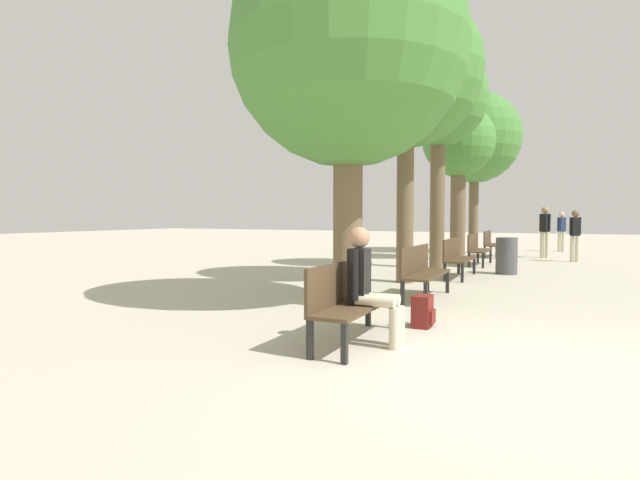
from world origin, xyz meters
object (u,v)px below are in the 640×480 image
object	(u,v)px
bench_row_3	(477,247)
bench_row_2	(456,255)
pedestrian_mid	(545,228)
bench_row_0	(350,296)
backpack	(423,311)
person_seated	(369,283)
pedestrian_far	(561,229)
pedestrian_near	(575,232)
tree_row_0	(348,49)
bench_row_4	(491,242)
tree_row_2	(438,101)
tree_row_1	(406,73)
tree_row_4	(475,138)
tree_row_3	(459,145)
trash_bin	(507,256)
bench_row_1	(421,269)

from	to	relation	value
bench_row_3	bench_row_2	bearing A→B (deg)	-90.00
bench_row_2	pedestrian_mid	size ratio (longest dim) A/B	1.02
bench_row_0	bench_row_2	xyz separation A→B (m)	(0.00, 6.60, 0.00)
bench_row_0	backpack	bearing A→B (deg)	62.03
person_seated	pedestrian_far	world-z (taller)	pedestrian_far
bench_row_3	pedestrian_near	world-z (taller)	pedestrian_near
bench_row_0	pedestrian_far	xyz separation A→B (m)	(2.27, 17.02, 0.40)
bench_row_2	bench_row_3	xyz separation A→B (m)	(0.00, 3.30, 0.00)
tree_row_0	person_seated	world-z (taller)	tree_row_0
pedestrian_near	pedestrian_far	size ratio (longest dim) A/B	1.01
bench_row_4	tree_row_2	bearing A→B (deg)	-100.11
tree_row_0	pedestrian_mid	world-z (taller)	tree_row_0
pedestrian_mid	pedestrian_far	bearing A→B (deg)	81.27
tree_row_1	tree_row_4	size ratio (longest dim) A/B	0.98
bench_row_4	pedestrian_near	bearing A→B (deg)	-19.72
bench_row_4	tree_row_0	world-z (taller)	tree_row_0
tree_row_3	tree_row_0	bearing A→B (deg)	-90.00
bench_row_4	bench_row_3	bearing A→B (deg)	-90.00
bench_row_2	backpack	bearing A→B (deg)	-84.03
pedestrian_far	trash_bin	bearing A→B (deg)	-97.86
person_seated	tree_row_0	bearing A→B (deg)	118.30
tree_row_2	tree_row_1	bearing A→B (deg)	-90.00
trash_bin	bench_row_3	bearing A→B (deg)	115.98
tree_row_1	bench_row_2	bearing A→B (deg)	57.86
tree_row_2	pedestrian_mid	world-z (taller)	tree_row_2
tree_row_1	tree_row_3	distance (m)	6.31
bench_row_4	tree_row_2	size ratio (longest dim) A/B	0.30
tree_row_2	backpack	world-z (taller)	tree_row_2
bench_row_4	tree_row_3	distance (m)	3.76
backpack	pedestrian_far	xyz separation A→B (m)	(1.69, 15.93, 0.72)
tree_row_1	tree_row_4	distance (m)	9.66
bench_row_3	tree_row_4	distance (m)	6.42
bench_row_1	tree_row_4	bearing A→B (deg)	94.21
bench_row_3	pedestrian_near	bearing A→B (deg)	41.91
bench_row_2	pedestrian_mid	xyz separation A→B (m)	(1.73, 6.93, 0.49)
tree_row_3	tree_row_4	bearing A→B (deg)	90.00
bench_row_3	pedestrian_far	xyz separation A→B (m)	(2.27, 7.12, 0.40)
tree_row_2	bench_row_4	bearing A→B (deg)	79.89
bench_row_3	tree_row_2	distance (m)	4.38
bench_row_4	trash_bin	xyz separation A→B (m)	(1.00, -5.36, -0.07)
tree_row_1	tree_row_4	bearing A→B (deg)	90.00
bench_row_1	tree_row_1	xyz separation A→B (m)	(-0.85, 1.94, 3.96)
bench_row_3	trash_bin	world-z (taller)	bench_row_3
bench_row_2	pedestrian_far	bearing A→B (deg)	77.72
bench_row_3	backpack	xyz separation A→B (m)	(0.58, -8.82, -0.32)
pedestrian_far	tree_row_4	bearing A→B (deg)	-145.82
bench_row_3	pedestrian_mid	distance (m)	4.05
bench_row_2	tree_row_3	bearing A→B (deg)	99.85
tree_row_0	bench_row_3	bearing A→B (deg)	83.84
backpack	pedestrian_far	bearing A→B (deg)	83.94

